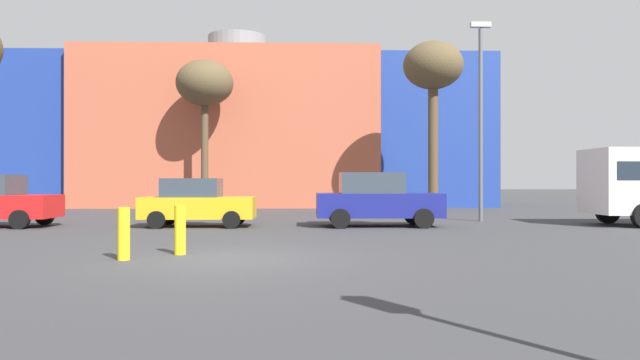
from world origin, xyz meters
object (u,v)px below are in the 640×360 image
(parked_car_1, at_px, (197,203))
(bollard_yellow_0, at_px, (180,230))
(parked_car_2, at_px, (377,200))
(bare_tree_0, at_px, (433,71))
(bare_tree_1, at_px, (205,86))
(street_lamp, at_px, (481,108))
(bollard_yellow_1, at_px, (124,234))

(parked_car_1, xyz_separation_m, bollard_yellow_0, (1.06, -7.58, -0.30))
(parked_car_2, bearing_deg, parked_car_1, 180.00)
(bare_tree_0, bearing_deg, parked_car_1, -139.91)
(parked_car_1, distance_m, bollard_yellow_0, 7.66)
(bare_tree_1, bearing_deg, parked_car_2, -54.68)
(parked_car_1, height_order, street_lamp, street_lamp)
(street_lamp, bearing_deg, bare_tree_0, 95.04)
(parked_car_1, relative_size, bollard_yellow_0, 3.64)
(parked_car_2, bearing_deg, bare_tree_1, 125.32)
(bare_tree_1, bearing_deg, bollard_yellow_1, -84.72)
(parked_car_1, distance_m, bare_tree_0, 14.63)
(bare_tree_0, xyz_separation_m, bollard_yellow_0, (-9.06, -16.10, -6.54))
(parked_car_1, distance_m, bollard_yellow_1, 8.41)
(parked_car_1, height_order, bare_tree_0, bare_tree_0)
(bare_tree_0, height_order, bare_tree_1, bare_tree_0)
(parked_car_2, xyz_separation_m, bare_tree_1, (-7.92, 11.17, 5.81))
(street_lamp, bearing_deg, bare_tree_1, 144.84)
(bollard_yellow_0, bearing_deg, bollard_yellow_1, -138.67)
(parked_car_1, relative_size, street_lamp, 0.49)
(bollard_yellow_0, relative_size, bollard_yellow_1, 1.01)
(bare_tree_0, distance_m, bollard_yellow_1, 20.72)
(parked_car_1, height_order, bare_tree_1, bare_tree_1)
(bare_tree_1, bearing_deg, bare_tree_0, -12.66)
(parked_car_1, bearing_deg, bare_tree_0, 40.09)
(parked_car_2, height_order, bare_tree_0, bare_tree_0)
(parked_car_1, relative_size, bollard_yellow_1, 3.67)
(parked_car_1, bearing_deg, bollard_yellow_1, -89.15)
(bollard_yellow_0, bearing_deg, street_lamp, 46.36)
(bollard_yellow_0, bearing_deg, parked_car_1, 97.99)
(parked_car_2, height_order, bollard_yellow_0, parked_car_2)
(bare_tree_1, xyz_separation_m, bollard_yellow_1, (1.81, -19.57, -6.21))
(bare_tree_0, bearing_deg, street_lamp, -84.96)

